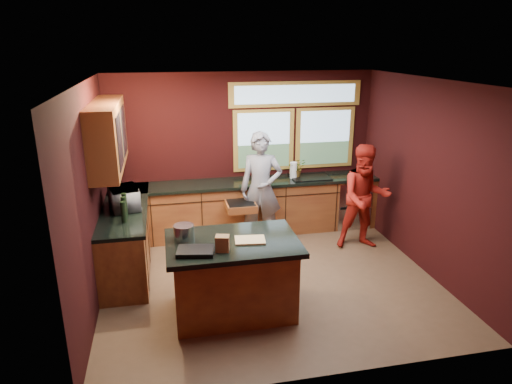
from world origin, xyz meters
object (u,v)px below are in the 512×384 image
object	(u,v)px
person_red	(365,197)
stock_pot	(184,232)
island	(233,276)
cutting_board	(250,240)
person_grey	(261,189)

from	to	relation	value
person_red	stock_pot	world-z (taller)	person_red
island	stock_pot	distance (m)	0.80
stock_pot	person_red	bearing A→B (deg)	23.79
cutting_board	stock_pot	size ratio (longest dim) A/B	1.46
island	person_grey	world-z (taller)	person_grey
person_red	cutting_board	size ratio (longest dim) A/B	4.79
island	cutting_board	world-z (taller)	cutting_board
person_red	stock_pot	size ratio (longest dim) A/B	6.99
island	stock_pot	xyz separation A→B (m)	(-0.55, 0.15, 0.56)
island	stock_pot	world-z (taller)	stock_pot
person_grey	person_red	world-z (taller)	person_grey
island	person_red	bearing A→B (deg)	31.38
person_grey	cutting_board	world-z (taller)	person_grey
person_grey	person_red	xyz separation A→B (m)	(1.56, -0.50, -0.08)
person_grey	stock_pot	distance (m)	2.21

